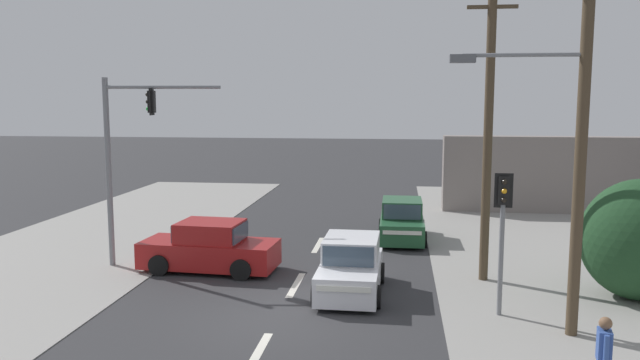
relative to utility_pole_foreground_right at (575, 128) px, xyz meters
name	(u,v)px	position (x,y,z in m)	size (l,w,h in m)	color
ground_plane	(276,321)	(-6.70, 0.03, -4.72)	(140.00, 140.00, 0.00)	#303033
lane_dash_near	(257,355)	(-6.70, -1.97, -4.71)	(0.20, 2.40, 0.01)	silver
lane_dash_mid	(296,285)	(-6.70, 3.03, -4.71)	(0.20, 2.40, 0.01)	silver
lane_dash_far	(318,245)	(-6.70, 8.03, -4.71)	(0.20, 2.40, 0.01)	silver
kerb_right_verge	(637,309)	(2.30, 2.03, -4.70)	(10.00, 44.00, 0.02)	gray
kerb_left_verge	(41,266)	(-15.20, 4.03, -4.70)	(8.00, 40.00, 0.02)	gray
utility_pole_foreground_right	(575,128)	(0.00, 0.00, 0.00)	(3.78, 0.29, 8.73)	#4C3D2B
utility_pole_midground_right	(489,120)	(-1.27, 4.21, 0.02)	(1.80, 0.26, 9.00)	#4C3D2B
traffic_signal_mast	(125,147)	(-12.37, 4.44, -0.88)	(3.67, 0.57, 6.00)	slate
pedestal_signal_right_kerb	(502,220)	(-1.28, 1.13, -2.30)	(0.44, 0.29, 3.56)	slate
shopfront_wall_far	(573,175)	(4.30, 16.03, -2.92)	(12.00, 1.00, 3.60)	gray
hatchback_receding_far	(351,268)	(-5.08, 2.53, -4.01)	(1.82, 3.66, 1.53)	silver
hatchback_oncoming_mid	(402,222)	(-3.65, 9.30, -4.01)	(1.79, 3.64, 1.53)	#235633
sedan_crossing_left	(210,248)	(-9.62, 4.22, -4.01)	(4.34, 2.11, 1.56)	maroon
pedestrian_at_kerb	(604,356)	(-0.24, -3.40, -3.79)	(0.28, 0.55, 1.63)	#333338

